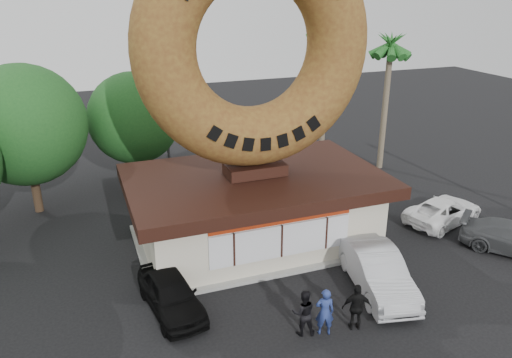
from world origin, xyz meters
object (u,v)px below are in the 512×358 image
Objects in this scene: car_white at (444,211)px; car_silver at (377,271)px; person_center at (304,313)px; donut_shop at (255,206)px; person_left at (325,312)px; car_black at (171,294)px; person_right at (357,307)px; giant_donut at (255,47)px; street_lamp at (168,103)px.

car_silver is at bearing 104.44° from car_white.
donut_shop is at bearing -80.22° from person_center.
person_left is 0.36× the size of car_silver.
car_black is at bearing -15.18° from person_left.
giant_donut is at bearing -62.03° from person_right.
person_left is 11.05m from car_white.
car_white is (11.33, -11.41, -3.86)m from street_lamp.
donut_shop reaches higher than car_silver.
donut_shop is at bearing 64.81° from car_white.
giant_donut is 2.03× the size of car_silver.
street_lamp is 1.98× the size of car_black.
car_silver is (2.00, 1.83, -0.06)m from person_right.
person_center is at bearing -44.23° from car_black.
donut_shop is 6.65× the size of person_center.
giant_donut is 11.04m from street_lamp.
donut_shop is 2.51× the size of car_white.
person_center is 0.42× the size of car_black.
car_white is (6.39, 3.89, -0.18)m from car_silver.
giant_donut is 5.69× the size of person_left.
car_white is at bearing -8.44° from giant_donut.
donut_shop reaches higher than car_black.
donut_shop is 10.54m from street_lamp.
person_left is 0.71m from person_center.
car_silver is (4.94, -15.29, -3.68)m from street_lamp.
car_black is 0.83× the size of car_silver.
person_left reaches higher than car_silver.
giant_donut is at bearing 31.53° from car_black.
giant_donut reaches higher than car_white.
car_white is (14.14, 2.46, -0.07)m from car_black.
donut_shop reaches higher than person_right.
person_center reaches higher than car_silver.
person_right is (1.81, -0.39, 0.03)m from person_center.
donut_shop is 7.24m from person_right.
donut_shop is 6.44× the size of person_right.
donut_shop is 6.19m from car_silver.
car_silver is 7.48m from car_white.
person_right is at bearing -176.10° from person_center.
person_right is 6.61m from car_black.
car_silver is (7.75, -1.43, 0.12)m from car_black.
giant_donut reaches higher than car_black.
street_lamp reaches higher than car_white.
person_left is 0.43× the size of car_black.
person_center is at bearing -147.70° from car_silver.
car_black is at bearing -101.45° from street_lamp.
street_lamp is (-1.86, 10.00, -4.29)m from giant_donut.
car_white is (8.39, 5.72, -0.25)m from person_right.
giant_donut is at bearing 131.83° from car_silver.
car_white is (9.48, -1.41, -8.15)m from giant_donut.
person_left is 1.04× the size of person_center.
donut_shop is 6.41× the size of person_left.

